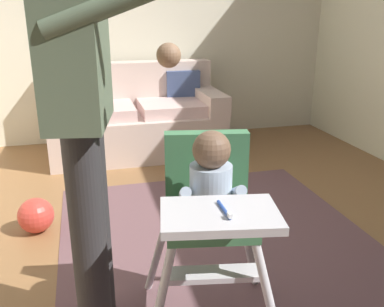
{
  "coord_description": "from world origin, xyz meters",
  "views": [
    {
      "loc": [
        -0.54,
        -2.15,
        1.35
      ],
      "look_at": [
        -0.1,
        -0.46,
        0.76
      ],
      "focal_mm": 39.35,
      "sensor_mm": 36.0,
      "label": 1
    }
  ],
  "objects": [
    {
      "name": "area_rug",
      "position": [
        0.19,
        -0.43,
        0.0
      ],
      "size": [
        1.9,
        2.96,
        0.01
      ],
      "primitive_type": "cube",
      "color": "brown",
      "rests_on": "ground"
    },
    {
      "name": "toy_ball_second",
      "position": [
        -0.9,
        0.44,
        0.11
      ],
      "size": [
        0.23,
        0.23,
        0.23
      ],
      "primitive_type": "sphere",
      "color": "#D13D33",
      "rests_on": "ground"
    },
    {
      "name": "high_chair",
      "position": [
        -0.08,
        -0.65,
        0.63
      ],
      "size": [
        0.7,
        0.8,
        0.93
      ],
      "rotation": [
        0.0,
        0.0,
        -1.75
      ],
      "color": "silver",
      "rests_on": "ground"
    },
    {
      "name": "adult_standing",
      "position": [
        -0.55,
        -0.56,
        0.97
      ],
      "size": [
        0.51,
        0.56,
        1.7
      ],
      "rotation": [
        0.0,
        0.0,
        -0.18
      ],
      "color": "#2D2B2C",
      "rests_on": "ground"
    },
    {
      "name": "couch",
      "position": [
        -0.05,
        1.92,
        0.33
      ],
      "size": [
        1.66,
        0.86,
        0.86
      ],
      "rotation": [
        0.0,
        0.0,
        -1.57
      ],
      "color": "beige",
      "rests_on": "ground"
    },
    {
      "name": "ground",
      "position": [
        0.0,
        0.0,
        -0.05
      ],
      "size": [
        5.94,
        6.42,
        0.1
      ],
      "primitive_type": "cube",
      "color": "olive"
    },
    {
      "name": "wall_far",
      "position": [
        0.0,
        2.44,
        1.36
      ],
      "size": [
        5.14,
        0.06,
        2.71
      ],
      "primitive_type": "cube",
      "color": "silver",
      "rests_on": "ground"
    }
  ]
}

